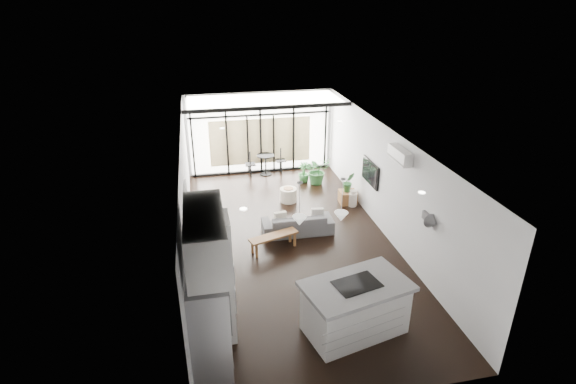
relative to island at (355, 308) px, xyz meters
name	(u,v)px	position (x,y,z in m)	size (l,w,h in m)	color
floor	(290,241)	(-0.49, 3.46, -0.53)	(5.00, 10.00, 0.00)	black
ceiling	(291,136)	(-0.49, 3.46, 2.27)	(5.00, 10.00, 0.00)	silver
wall_left	(186,200)	(-2.99, 3.46, 0.87)	(0.02, 10.00, 2.80)	silver
wall_right	(387,183)	(2.01, 3.46, 0.87)	(0.02, 10.00, 2.80)	silver
wall_back	(260,133)	(-0.49, 8.46, 0.87)	(5.00, 0.02, 2.80)	silver
wall_front	(363,331)	(-0.49, -1.54, 0.87)	(5.00, 0.02, 2.80)	silver
glazing	(261,134)	(-0.49, 8.34, 0.87)	(5.00, 0.20, 2.80)	black
skylight	(264,99)	(-0.49, 7.46, 2.24)	(4.70, 1.90, 0.06)	silver
neighbour_building	(261,141)	(-0.49, 8.41, 0.57)	(3.50, 0.02, 1.60)	beige
island	(355,308)	(0.00, 0.00, 0.00)	(1.92, 1.14, 1.05)	silver
cooktop	(357,284)	(0.00, 0.00, 0.53)	(0.82, 0.55, 0.01)	black
fridge	(208,327)	(-2.68, -0.39, 0.36)	(0.68, 0.85, 1.76)	#929397
appliance_column	(215,280)	(-2.51, 0.41, 0.70)	(0.63, 0.66, 2.45)	silver
upper_cabinets	(205,238)	(-2.61, -0.04, 1.82)	(0.62, 1.75, 0.86)	silver
pendant_left	(299,221)	(-0.89, 0.81, 1.49)	(0.26, 0.26, 0.18)	silver
pendant_right	(341,217)	(-0.09, 0.81, 1.49)	(0.26, 0.26, 0.18)	silver
sofa	(297,220)	(-0.21, 3.87, -0.16)	(1.86, 0.54, 0.73)	#535255
console_bench	(274,242)	(-0.97, 3.16, -0.32)	(1.25, 0.31, 0.40)	brown
pouf	(288,195)	(-0.05, 5.80, -0.32)	(0.51, 0.51, 0.41)	beige
crate	(348,197)	(1.68, 5.32, -0.34)	(0.49, 0.49, 0.37)	brown
plant_tall	(317,173)	(1.16, 6.95, -0.17)	(0.83, 0.92, 0.72)	#2D6631
plant_med	(304,177)	(0.75, 7.16, -0.34)	(0.38, 0.68, 0.38)	#2D6631
plant_crate	(348,187)	(1.68, 5.32, -0.02)	(0.34, 0.62, 0.27)	#2D6631
milk_can	(353,198)	(1.75, 5.09, -0.27)	(0.26, 0.26, 0.50)	beige
bistro_set	(266,164)	(-0.38, 8.07, -0.14)	(1.61, 0.65, 0.77)	black
tv	(370,172)	(1.97, 4.46, 0.77)	(0.05, 1.10, 0.65)	black
ac_unit	(400,155)	(1.89, 2.66, 1.92)	(0.22, 0.90, 0.30)	white
framed_art	(187,204)	(-2.96, 2.96, 1.02)	(0.04, 0.70, 0.90)	black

